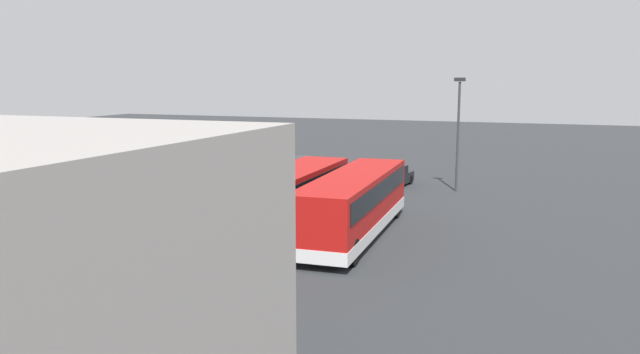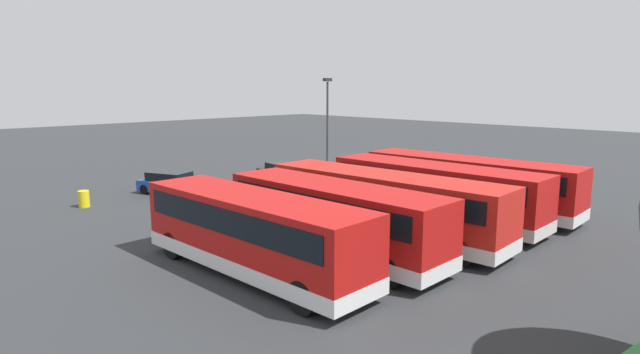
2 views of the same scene
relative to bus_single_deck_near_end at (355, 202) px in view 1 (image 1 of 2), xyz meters
The scene contains 10 objects.
ground_plane 13.73m from the bus_single_deck_near_end, 58.66° to the right, with size 140.00×140.00×0.00m, color #2D3033.
bus_single_deck_near_end is the anchor object (origin of this frame).
bus_single_deck_second 3.32m from the bus_single_deck_near_end, ahead, with size 2.86×11.25×2.95m.
bus_single_deck_third 7.26m from the bus_single_deck_near_end, ahead, with size 3.19×11.83×2.95m.
bus_single_deck_fourth 10.68m from the bus_single_deck_near_end, ahead, with size 2.71×10.22×2.95m.
bus_single_deck_fifth 14.29m from the bus_single_deck_near_end, ahead, with size 2.87×10.40×2.95m.
car_hatchback_silver 18.28m from the bus_single_deck_near_end, 59.49° to the right, with size 3.30×4.63×1.43m.
car_small_green 13.75m from the bus_single_deck_near_end, 83.00° to the right, with size 2.31×4.48×1.43m.
lamp_post_tall 14.09m from the bus_single_deck_near_end, 101.54° to the right, with size 0.70×0.30×7.43m.
waste_bin_yellow 21.67m from the bus_single_deck_near_end, 47.32° to the right, with size 0.60×0.60×0.95m, color yellow.
Camera 1 is at (-15.46, 38.23, 7.31)m, focal length 34.06 mm.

